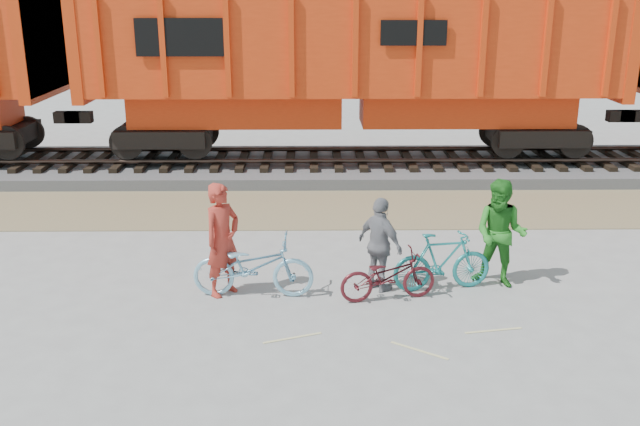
# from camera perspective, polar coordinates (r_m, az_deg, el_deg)

# --- Properties ---
(ground) EXTENTS (120.00, 120.00, 0.00)m
(ground) POSITION_cam_1_polar(r_m,az_deg,el_deg) (11.32, 3.01, -8.06)
(ground) COLOR #9E9E99
(ground) RESTS_ON ground
(gravel_strip) EXTENTS (120.00, 3.00, 0.02)m
(gravel_strip) POSITION_cam_1_polar(r_m,az_deg,el_deg) (16.44, 1.82, 0.33)
(gravel_strip) COLOR #8A7755
(gravel_strip) RESTS_ON ground
(ballast_bed) EXTENTS (120.00, 4.00, 0.30)m
(ballast_bed) POSITION_cam_1_polar(r_m,az_deg,el_deg) (19.77, 1.39, 3.75)
(ballast_bed) COLOR slate
(ballast_bed) RESTS_ON ground
(track) EXTENTS (120.00, 2.60, 0.24)m
(track) POSITION_cam_1_polar(r_m,az_deg,el_deg) (19.69, 1.40, 4.66)
(track) COLOR black
(track) RESTS_ON ballast_bed
(hopper_car_center) EXTENTS (14.00, 3.13, 4.65)m
(hopper_car_center) POSITION_cam_1_polar(r_m,az_deg,el_deg) (19.30, 2.54, 12.01)
(hopper_car_center) COLOR black
(hopper_car_center) RESTS_ON track
(bicycle_blue) EXTENTS (2.02, 0.77, 1.05)m
(bicycle_blue) POSITION_cam_1_polar(r_m,az_deg,el_deg) (11.78, -5.37, -4.26)
(bicycle_blue) COLOR #82BEDA
(bicycle_blue) RESTS_ON ground
(bicycle_teal) EXTENTS (1.75, 0.75, 1.02)m
(bicycle_teal) POSITION_cam_1_polar(r_m,az_deg,el_deg) (12.14, 9.75, -3.84)
(bicycle_teal) COLOR teal
(bicycle_teal) RESTS_ON ground
(bicycle_maroon) EXTENTS (1.67, 0.86, 0.84)m
(bicycle_maroon) POSITION_cam_1_polar(r_m,az_deg,el_deg) (11.68, 5.46, -5.02)
(bicycle_maroon) COLOR #50151B
(bicycle_maroon) RESTS_ON ground
(person_solo) EXTENTS (0.80, 0.83, 1.91)m
(person_solo) POSITION_cam_1_polar(r_m,az_deg,el_deg) (11.78, -7.82, -2.13)
(person_solo) COLOR #AB3023
(person_solo) RESTS_ON ground
(person_man) EXTENTS (1.13, 1.04, 1.86)m
(person_man) POSITION_cam_1_polar(r_m,az_deg,el_deg) (12.40, 14.24, -1.61)
(person_man) COLOR #267B22
(person_man) RESTS_ON ground
(person_woman) EXTENTS (0.92, 0.98, 1.62)m
(person_woman) POSITION_cam_1_polar(r_m,az_deg,el_deg) (11.90, 4.84, -2.55)
(person_woman) COLOR gray
(person_woman) RESTS_ON ground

